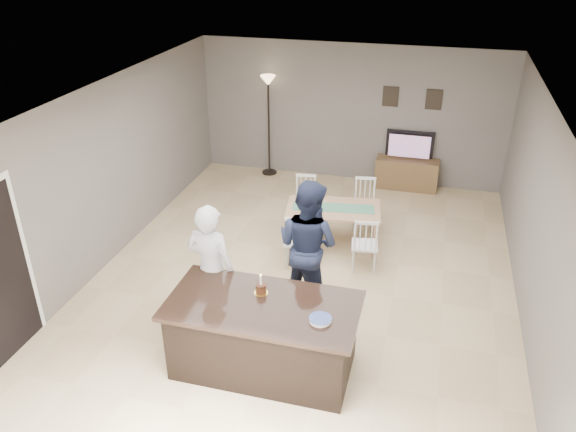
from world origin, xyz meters
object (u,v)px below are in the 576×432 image
(kitchen_island, at_px, (263,336))
(tv_console, at_px, (406,174))
(television, at_px, (410,145))
(floor_lamp, at_px, (268,99))
(man, at_px, (308,245))
(woman, at_px, (211,269))
(dining_table, at_px, (333,214))
(plate_stack, at_px, (320,319))
(birthday_cake, at_px, (261,288))

(kitchen_island, xyz_separation_m, tv_console, (1.20, 5.57, -0.15))
(tv_console, distance_m, television, 0.57)
(tv_console, height_order, floor_lamp, floor_lamp)
(man, bearing_deg, television, -81.80)
(floor_lamp, bearing_deg, kitchen_island, -73.92)
(woman, height_order, man, man)
(kitchen_island, distance_m, dining_table, 2.98)
(tv_console, height_order, man, man)
(tv_console, distance_m, plate_stack, 5.76)
(kitchen_island, distance_m, plate_stack, 0.84)
(dining_table, bearing_deg, kitchen_island, -102.89)
(plate_stack, bearing_deg, man, 108.17)
(birthday_cake, distance_m, dining_table, 2.82)
(television, height_order, man, man)
(plate_stack, distance_m, dining_table, 3.15)
(woman, distance_m, birthday_cake, 0.84)
(tv_console, distance_m, woman, 5.45)
(plate_stack, bearing_deg, woman, 155.81)
(woman, xyz_separation_m, dining_table, (1.06, 2.42, -0.31))
(man, height_order, dining_table, man)
(plate_stack, bearing_deg, television, 84.86)
(dining_table, xyz_separation_m, floor_lamp, (-1.84, 2.62, 1.02))
(tv_console, bearing_deg, woman, -112.05)
(tv_console, relative_size, plate_stack, 4.88)
(woman, relative_size, birthday_cake, 6.89)
(dining_table, height_order, floor_lamp, floor_lamp)
(woman, bearing_deg, television, -104.15)
(tv_console, bearing_deg, kitchen_island, -102.16)
(woman, xyz_separation_m, birthday_cake, (0.75, -0.35, 0.09))
(kitchen_island, bearing_deg, floor_lamp, 106.08)
(television, height_order, birthday_cake, birthday_cake)
(kitchen_island, height_order, dining_table, kitchen_island)
(man, bearing_deg, tv_console, -82.02)
(kitchen_island, distance_m, television, 5.78)
(woman, height_order, plate_stack, woman)
(woman, relative_size, plate_stack, 7.10)
(tv_console, distance_m, man, 4.38)
(woman, bearing_deg, tv_console, -104.43)
(man, relative_size, birthday_cake, 7.23)
(tv_console, xyz_separation_m, woman, (-2.03, -5.02, 0.57))
(man, height_order, plate_stack, man)
(plate_stack, bearing_deg, kitchen_island, 169.16)
(tv_console, distance_m, floor_lamp, 3.09)
(birthday_cake, xyz_separation_m, floor_lamp, (-1.53, 5.39, 0.63))
(tv_console, bearing_deg, plate_stack, -95.20)
(television, xyz_separation_m, woman, (-2.03, -5.09, 0.01))
(kitchen_island, height_order, woman, woman)
(birthday_cake, bearing_deg, floor_lamp, 105.85)
(kitchen_island, height_order, birthday_cake, birthday_cake)
(plate_stack, bearing_deg, tv_console, 84.80)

